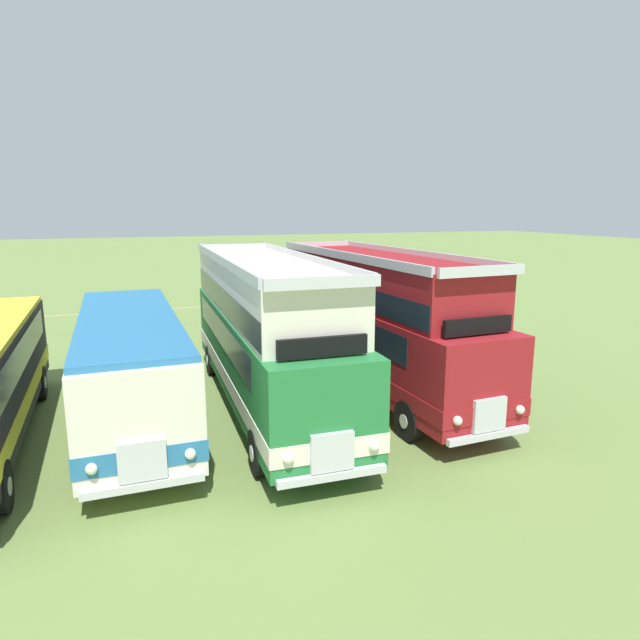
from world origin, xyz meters
The scene contains 3 objects.
bus_seventh_in_row centered at (7.51, 0.23, 1.75)m, with size 2.69×10.19×2.99m.
bus_eighth_in_row centered at (11.27, 0.08, 2.36)m, with size 2.86×11.53×4.52m.
bus_ninth_in_row centered at (15.02, 0.46, 2.36)m, with size 3.02×11.14×4.52m.
Camera 1 is at (7.43, -15.11, 5.84)m, focal length 30.82 mm.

